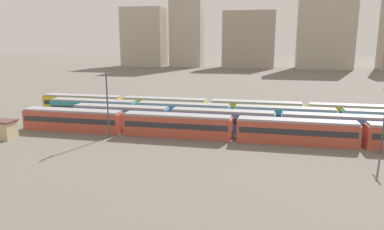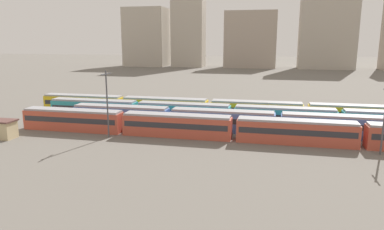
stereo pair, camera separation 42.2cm
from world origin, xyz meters
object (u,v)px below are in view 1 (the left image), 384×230
Objects in this scene: catenary_pole_0 at (107,101)px; signal_hut at (4,129)px; train_track_0 at (235,128)px; train_track_3 at (209,108)px; train_track_2 at (232,115)px.

catenary_pole_0 is 3.04× the size of signal_hut.
signal_hut is at bearing -168.52° from train_track_0.
train_track_3 is 20.75× the size of signal_hut.
catenary_pole_0 is 17.31m from signal_hut.
catenary_pole_0 reaches higher than train_track_0.
train_track_3 is 6.82× the size of catenary_pole_0.
train_track_2 is at bearing 27.01° from signal_hut.
train_track_0 and train_track_2 have the same top height.
train_track_0 is 37.07m from signal_hut.
train_track_2 is at bearing 97.93° from train_track_0.
catenary_pole_0 is (-18.74, -13.44, 4.14)m from train_track_2.
train_track_2 is 6.82× the size of catenary_pole_0.
signal_hut is at bearing -142.12° from train_track_3.
train_track_3 is at bearing 135.73° from train_track_2.
catenary_pole_0 reaches higher than train_track_2.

